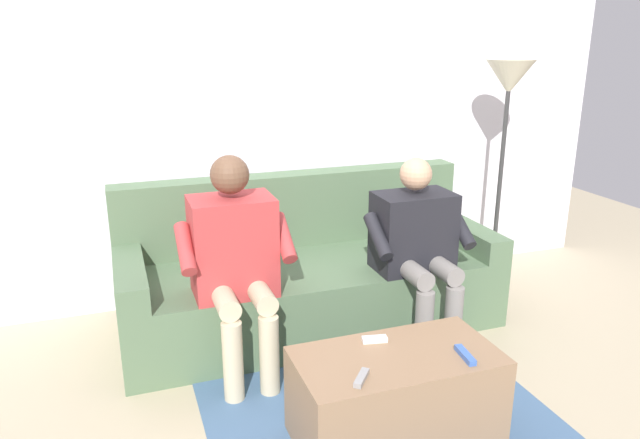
{
  "coord_description": "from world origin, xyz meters",
  "views": [
    {
      "loc": [
        1.06,
        3.05,
        1.7
      ],
      "look_at": [
        0.0,
        0.08,
        0.72
      ],
      "focal_mm": 33.41,
      "sensor_mm": 36.0,
      "label": 1
    }
  ],
  "objects_px": {
    "person_left_seated": "(417,240)",
    "remote_white": "(375,339)",
    "floor_lamp": "(508,94)",
    "remote_blue": "(465,355)",
    "person_right_seated": "(235,254)",
    "couch": "(308,276)",
    "remote_gray": "(361,378)",
    "coffee_table": "(396,396)"
  },
  "relations": [
    {
      "from": "couch",
      "to": "remote_blue",
      "type": "height_order",
      "value": "couch"
    },
    {
      "from": "remote_blue",
      "to": "couch",
      "type": "bearing_deg",
      "value": -161.98
    },
    {
      "from": "coffee_table",
      "to": "remote_white",
      "type": "height_order",
      "value": "remote_white"
    },
    {
      "from": "person_right_seated",
      "to": "remote_white",
      "type": "xyz_separation_m",
      "value": [
        -0.47,
        0.67,
        -0.22
      ]
    },
    {
      "from": "couch",
      "to": "person_left_seated",
      "type": "bearing_deg",
      "value": 141.99
    },
    {
      "from": "remote_white",
      "to": "couch",
      "type": "bearing_deg",
      "value": -81.54
    },
    {
      "from": "person_left_seated",
      "to": "remote_blue",
      "type": "relative_size",
      "value": 7.22
    },
    {
      "from": "person_left_seated",
      "to": "remote_gray",
      "type": "bearing_deg",
      "value": 51.41
    },
    {
      "from": "couch",
      "to": "coffee_table",
      "type": "distance_m",
      "value": 1.2
    },
    {
      "from": "remote_blue",
      "to": "remote_gray",
      "type": "distance_m",
      "value": 0.48
    },
    {
      "from": "remote_gray",
      "to": "couch",
      "type": "bearing_deg",
      "value": -149.93
    },
    {
      "from": "couch",
      "to": "remote_white",
      "type": "relative_size",
      "value": 20.1
    },
    {
      "from": "person_right_seated",
      "to": "coffee_table",
      "type": "bearing_deg",
      "value": 122.66
    },
    {
      "from": "couch",
      "to": "coffee_table",
      "type": "bearing_deg",
      "value": 90.0
    },
    {
      "from": "remote_white",
      "to": "remote_blue",
      "type": "height_order",
      "value": "remote_blue"
    },
    {
      "from": "person_right_seated",
      "to": "remote_white",
      "type": "height_order",
      "value": "person_right_seated"
    },
    {
      "from": "person_left_seated",
      "to": "remote_white",
      "type": "relative_size",
      "value": 9.57
    },
    {
      "from": "remote_white",
      "to": "remote_gray",
      "type": "relative_size",
      "value": 0.88
    },
    {
      "from": "person_left_seated",
      "to": "remote_white",
      "type": "height_order",
      "value": "person_left_seated"
    },
    {
      "from": "coffee_table",
      "to": "remote_blue",
      "type": "distance_m",
      "value": 0.36
    },
    {
      "from": "coffee_table",
      "to": "person_right_seated",
      "type": "height_order",
      "value": "person_right_seated"
    },
    {
      "from": "remote_gray",
      "to": "floor_lamp",
      "type": "bearing_deg",
      "value": 170.57
    },
    {
      "from": "couch",
      "to": "floor_lamp",
      "type": "xyz_separation_m",
      "value": [
        -1.4,
        -0.09,
        1.05
      ]
    },
    {
      "from": "remote_blue",
      "to": "coffee_table",
      "type": "bearing_deg",
      "value": -107.37
    },
    {
      "from": "coffee_table",
      "to": "remote_gray",
      "type": "distance_m",
      "value": 0.33
    },
    {
      "from": "remote_white",
      "to": "person_left_seated",
      "type": "bearing_deg",
      "value": -119.5
    },
    {
      "from": "coffee_table",
      "to": "remote_white",
      "type": "relative_size",
      "value": 7.91
    },
    {
      "from": "coffee_table",
      "to": "remote_blue",
      "type": "bearing_deg",
      "value": 155.66
    },
    {
      "from": "remote_white",
      "to": "floor_lamp",
      "type": "bearing_deg",
      "value": -130.69
    },
    {
      "from": "remote_white",
      "to": "remote_gray",
      "type": "height_order",
      "value": "remote_white"
    },
    {
      "from": "couch",
      "to": "coffee_table",
      "type": "relative_size",
      "value": 2.54
    },
    {
      "from": "remote_blue",
      "to": "remote_white",
      "type": "bearing_deg",
      "value": -122.96
    },
    {
      "from": "person_left_seated",
      "to": "floor_lamp",
      "type": "height_order",
      "value": "floor_lamp"
    },
    {
      "from": "couch",
      "to": "remote_white",
      "type": "bearing_deg",
      "value": 87.64
    },
    {
      "from": "person_left_seated",
      "to": "person_right_seated",
      "type": "relative_size",
      "value": 0.93
    },
    {
      "from": "coffee_table",
      "to": "remote_blue",
      "type": "relative_size",
      "value": 5.96
    },
    {
      "from": "person_left_seated",
      "to": "remote_white",
      "type": "bearing_deg",
      "value": 49.67
    },
    {
      "from": "floor_lamp",
      "to": "remote_blue",
      "type": "bearing_deg",
      "value": 50.74
    },
    {
      "from": "couch",
      "to": "coffee_table",
      "type": "height_order",
      "value": "couch"
    },
    {
      "from": "coffee_table",
      "to": "floor_lamp",
      "type": "distance_m",
      "value": 2.22
    },
    {
      "from": "person_left_seated",
      "to": "person_right_seated",
      "type": "bearing_deg",
      "value": -0.56
    },
    {
      "from": "person_right_seated",
      "to": "remote_white",
      "type": "relative_size",
      "value": 10.32
    }
  ]
}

